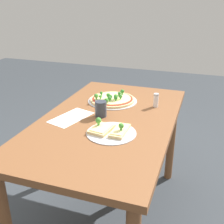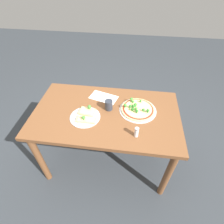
% 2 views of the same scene
% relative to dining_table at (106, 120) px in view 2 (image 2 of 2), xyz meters
% --- Properties ---
extents(ground_plane, '(8.00, 8.00, 0.00)m').
position_rel_dining_table_xyz_m(ground_plane, '(0.00, 0.00, -0.64)').
color(ground_plane, '#33383D').
extents(dining_table, '(1.29, 0.75, 0.74)m').
position_rel_dining_table_xyz_m(dining_table, '(0.00, 0.00, 0.00)').
color(dining_table, brown).
rests_on(dining_table, ground_plane).
extents(pizza_tray_whole, '(0.33, 0.33, 0.06)m').
position_rel_dining_table_xyz_m(pizza_tray_whole, '(0.28, 0.07, 0.12)').
color(pizza_tray_whole, '#B7B7BC').
rests_on(pizza_tray_whole, dining_table).
extents(pizza_tray_slice, '(0.26, 0.26, 0.07)m').
position_rel_dining_table_xyz_m(pizza_tray_slice, '(-0.16, -0.07, 0.11)').
color(pizza_tray_slice, '#B7B7BC').
rests_on(pizza_tray_slice, dining_table).
extents(drinking_cup, '(0.07, 0.07, 0.09)m').
position_rel_dining_table_xyz_m(drinking_cup, '(0.02, 0.05, 0.15)').
color(drinking_cup, '#2D333D').
rests_on(drinking_cup, dining_table).
extents(condiment_shaker, '(0.03, 0.03, 0.09)m').
position_rel_dining_table_xyz_m(condiment_shaker, '(0.27, -0.23, 0.15)').
color(condiment_shaker, silver).
rests_on(condiment_shaker, dining_table).
extents(paper_menu, '(0.29, 0.21, 0.00)m').
position_rel_dining_table_xyz_m(paper_menu, '(-0.06, 0.21, 0.10)').
color(paper_menu, white).
rests_on(paper_menu, dining_table).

